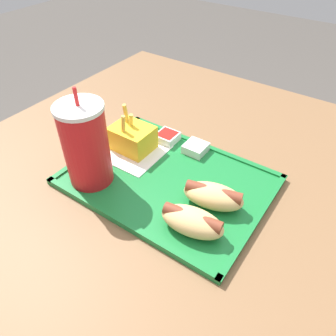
{
  "coord_description": "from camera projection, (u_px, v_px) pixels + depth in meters",
  "views": [
    {
      "loc": [
        -0.29,
        0.45,
        1.22
      ],
      "look_at": [
        -0.0,
        0.03,
        0.78
      ],
      "focal_mm": 35.0,
      "sensor_mm": 36.0,
      "label": 1
    }
  ],
  "objects": [
    {
      "name": "ground_plane",
      "position": [
        173.0,
        325.0,
        1.2
      ],
      "size": [
        8.0,
        8.0,
        0.0
      ],
      "primitive_type": "plane",
      "color": "#4C4742"
    },
    {
      "name": "sauce_cup_mayo",
      "position": [
        194.0,
        147.0,
        0.76
      ],
      "size": [
        0.05,
        0.05,
        0.02
      ],
      "color": "silver",
      "rests_on": "food_tray"
    },
    {
      "name": "soda_cup",
      "position": [
        86.0,
        145.0,
        0.64
      ],
      "size": [
        0.09,
        0.09,
        0.21
      ],
      "color": "red",
      "rests_on": "food_tray"
    },
    {
      "name": "sauce_cup_ketchup",
      "position": [
        167.0,
        137.0,
        0.79
      ],
      "size": [
        0.05,
        0.05,
        0.02
      ],
      "color": "silver",
      "rests_on": "food_tray"
    },
    {
      "name": "hot_dog_far",
      "position": [
        192.0,
        221.0,
        0.57
      ],
      "size": [
        0.12,
        0.07,
        0.05
      ],
      "color": "#DBB270",
      "rests_on": "food_tray"
    },
    {
      "name": "food_tray",
      "position": [
        168.0,
        180.0,
        0.69
      ],
      "size": [
        0.41,
        0.3,
        0.01
      ],
      "color": "#197233",
      "rests_on": "dining_table"
    },
    {
      "name": "fries_carton",
      "position": [
        132.0,
        138.0,
        0.75
      ],
      "size": [
        0.09,
        0.07,
        0.1
      ],
      "color": "gold",
      "rests_on": "food_tray"
    },
    {
      "name": "dining_table",
      "position": [
        174.0,
        268.0,
        0.96
      ],
      "size": [
        1.01,
        1.04,
        0.74
      ],
      "color": "brown",
      "rests_on": "ground_plane"
    },
    {
      "name": "hot_dog_near",
      "position": [
        213.0,
        196.0,
        0.62
      ],
      "size": [
        0.13,
        0.08,
        0.05
      ],
      "color": "#DBB270",
      "rests_on": "food_tray"
    },
    {
      "name": "paper_napkin",
      "position": [
        131.0,
        148.0,
        0.77
      ],
      "size": [
        0.16,
        0.14,
        0.0
      ],
      "color": "white",
      "rests_on": "food_tray"
    }
  ]
}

